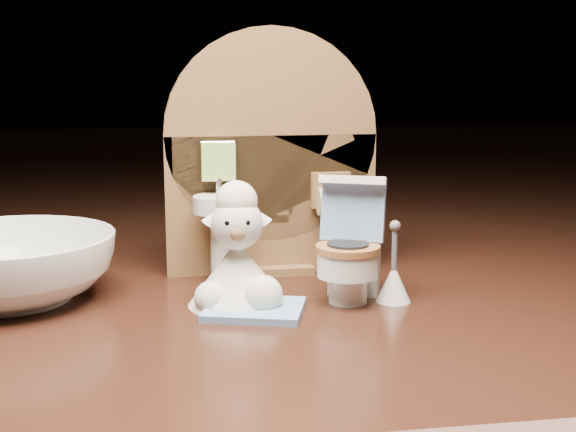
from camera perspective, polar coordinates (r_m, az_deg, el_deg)
name	(u,v)px	position (r m, az deg, el deg)	size (l,w,h in m)	color
backdrop_panel	(269,167)	(0.49, -1.34, 3.52)	(0.13, 0.05, 0.15)	brown
toy_toilet	(351,255)	(0.44, 4.49, -2.77)	(0.04, 0.05, 0.07)	white
bath_mat	(254,310)	(0.42, -2.41, -6.66)	(0.05, 0.04, 0.00)	#7191BB
toilet_brush	(394,280)	(0.44, 7.53, -4.56)	(0.02, 0.02, 0.05)	white
plush_lamb	(238,262)	(0.43, -3.58, -3.29)	(0.05, 0.05, 0.07)	silver
ceramic_bowl	(7,268)	(0.47, -19.34, -3.51)	(0.12, 0.12, 0.04)	white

